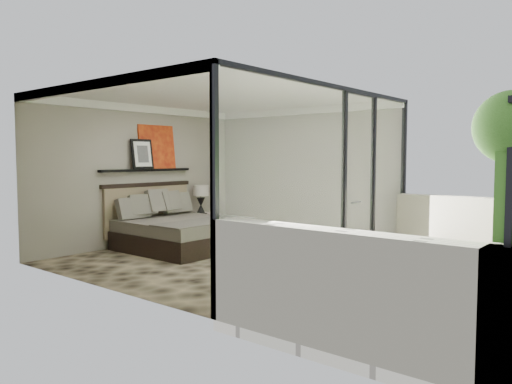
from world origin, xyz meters
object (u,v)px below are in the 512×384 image
Objects in this scene: bed at (179,230)px; table_lamp at (201,195)px; nightstand at (203,224)px; lounger at (389,269)px.

bed reaches higher than table_lamp.
nightstand is 0.65m from table_lamp.
bed is 3.96× the size of nightstand.
table_lamp is at bearing 176.55° from lounger.
bed is 1.58m from table_lamp.
lounger is at bearing 2.65° from bed.
nightstand is at bearing 117.28° from bed.
table_lamp is 5.13m from lounger.
nightstand is at bearing 22.78° from table_lamp.
bed reaches higher than nightstand.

